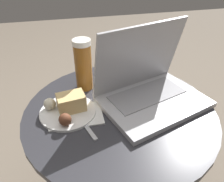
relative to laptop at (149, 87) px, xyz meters
The scene contains 6 objects.
table 0.22m from the laptop, 164.60° to the right, with size 0.63×0.63×0.53m.
napkin 0.26m from the laptop, behind, with size 0.17×0.12×0.00m.
laptop is the anchor object (origin of this frame).
beer_glass 0.24m from the laptop, 147.89° to the left, with size 0.06×0.06×0.19m.
snack_plate 0.28m from the laptop, behind, with size 0.18×0.18×0.06m.
fork 0.25m from the laptop, 169.08° to the right, with size 0.08×0.18×0.00m.
Camera 1 is at (-0.16, -0.55, 0.98)m, focal length 35.00 mm.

